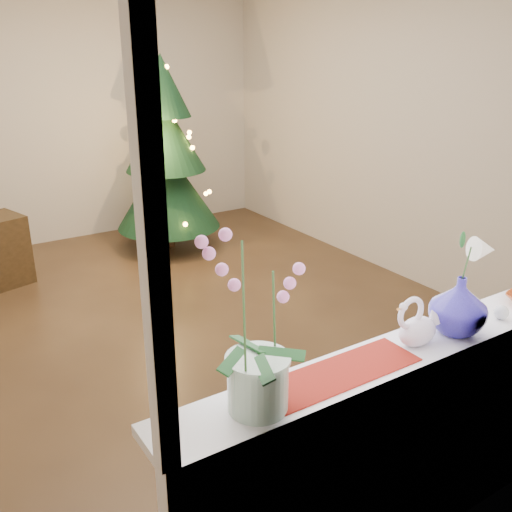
{
  "coord_description": "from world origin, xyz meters",
  "views": [
    {
      "loc": [
        -1.58,
        -3.71,
        2.05
      ],
      "look_at": [
        -0.09,
        -1.4,
        1.02
      ],
      "focal_mm": 40.0,
      "sensor_mm": 36.0,
      "label": 1
    }
  ],
  "objects_px": {
    "orchid_pot": "(258,322)",
    "xmas_tree": "(165,155)",
    "paperweight": "(501,312)",
    "blue_vase": "(459,301)",
    "swan": "(419,321)"
  },
  "relations": [
    {
      "from": "blue_vase",
      "to": "xmas_tree",
      "type": "xyz_separation_m",
      "value": [
        0.52,
        4.03,
        -0.08
      ]
    },
    {
      "from": "swan",
      "to": "blue_vase",
      "type": "height_order",
      "value": "blue_vase"
    },
    {
      "from": "orchid_pot",
      "to": "xmas_tree",
      "type": "xyz_separation_m",
      "value": [
        1.5,
        4.02,
        -0.26
      ]
    },
    {
      "from": "xmas_tree",
      "to": "orchid_pot",
      "type": "bearing_deg",
      "value": -110.39
    },
    {
      "from": "orchid_pot",
      "to": "blue_vase",
      "type": "bearing_deg",
      "value": -0.25
    },
    {
      "from": "blue_vase",
      "to": "paperweight",
      "type": "bearing_deg",
      "value": -5.8
    },
    {
      "from": "swan",
      "to": "xmas_tree",
      "type": "distance_m",
      "value": 4.08
    },
    {
      "from": "orchid_pot",
      "to": "xmas_tree",
      "type": "distance_m",
      "value": 4.3
    },
    {
      "from": "orchid_pot",
      "to": "swan",
      "type": "height_order",
      "value": "orchid_pot"
    },
    {
      "from": "blue_vase",
      "to": "paperweight",
      "type": "height_order",
      "value": "blue_vase"
    },
    {
      "from": "orchid_pot",
      "to": "blue_vase",
      "type": "xyz_separation_m",
      "value": [
        0.98,
        -0.0,
        -0.18
      ]
    },
    {
      "from": "paperweight",
      "to": "xmas_tree",
      "type": "height_order",
      "value": "xmas_tree"
    },
    {
      "from": "orchid_pot",
      "to": "xmas_tree",
      "type": "relative_size",
      "value": 0.32
    },
    {
      "from": "orchid_pot",
      "to": "paperweight",
      "type": "height_order",
      "value": "orchid_pot"
    },
    {
      "from": "swan",
      "to": "paperweight",
      "type": "bearing_deg",
      "value": -24.78
    }
  ]
}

